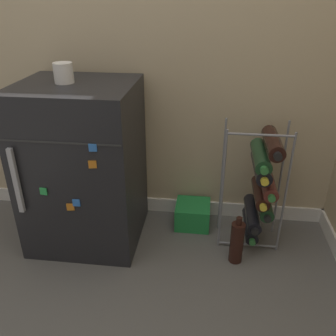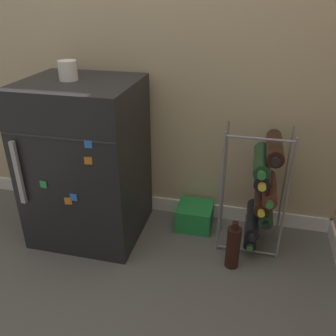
% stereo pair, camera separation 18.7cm
% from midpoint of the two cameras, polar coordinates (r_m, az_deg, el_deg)
% --- Properties ---
extents(ground_plane, '(14.00, 14.00, 0.00)m').
position_cam_midpoint_polar(ground_plane, '(1.83, 0.43, -17.97)').
color(ground_plane, '#56544F').
extents(mini_fridge, '(0.58, 0.55, 0.88)m').
position_cam_midpoint_polar(mini_fridge, '(1.97, -10.28, 0.89)').
color(mini_fridge, black).
rests_on(mini_fridge, ground_plane).
extents(wine_rack, '(0.33, 0.33, 0.69)m').
position_cam_midpoint_polar(wine_rack, '(1.92, 17.63, -3.20)').
color(wine_rack, slate).
rests_on(wine_rack, ground_plane).
extents(soda_box, '(0.20, 0.20, 0.14)m').
position_cam_midpoint_polar(soda_box, '(2.16, 6.84, -7.70)').
color(soda_box, '#1E7F38').
rests_on(soda_box, ground_plane).
extents(fridge_top_cup, '(0.09, 0.09, 0.10)m').
position_cam_midpoint_polar(fridge_top_cup, '(1.84, -12.91, 14.97)').
color(fridge_top_cup, silver).
rests_on(fridge_top_cup, mini_fridge).
extents(loose_bottle_floor, '(0.07, 0.07, 0.27)m').
position_cam_midpoint_polar(loose_bottle_floor, '(1.88, 13.28, -12.31)').
color(loose_bottle_floor, black).
rests_on(loose_bottle_floor, ground_plane).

